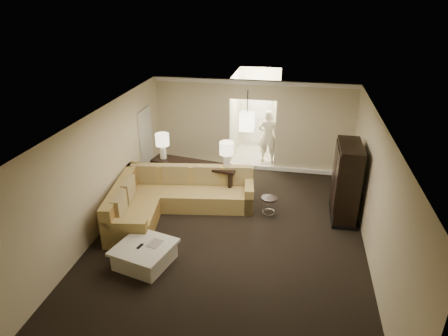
% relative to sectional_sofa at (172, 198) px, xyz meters
% --- Properties ---
extents(ground, '(8.00, 8.00, 0.00)m').
position_rel_sectional_sofa_xyz_m(ground, '(1.64, -0.92, -0.40)').
color(ground, black).
rests_on(ground, ground).
extents(wall_back, '(6.00, 0.04, 2.80)m').
position_rel_sectional_sofa_xyz_m(wall_back, '(1.64, 3.08, 1.00)').
color(wall_back, beige).
rests_on(wall_back, ground).
extents(wall_front, '(6.00, 0.04, 2.80)m').
position_rel_sectional_sofa_xyz_m(wall_front, '(1.64, -4.92, 1.00)').
color(wall_front, beige).
rests_on(wall_front, ground).
extents(wall_left, '(0.04, 8.00, 2.80)m').
position_rel_sectional_sofa_xyz_m(wall_left, '(-1.36, -0.92, 1.00)').
color(wall_left, beige).
rests_on(wall_left, ground).
extents(wall_right, '(0.04, 8.00, 2.80)m').
position_rel_sectional_sofa_xyz_m(wall_right, '(4.64, -0.92, 1.00)').
color(wall_right, beige).
rests_on(wall_right, ground).
extents(ceiling, '(6.00, 8.00, 0.02)m').
position_rel_sectional_sofa_xyz_m(ceiling, '(1.64, -0.92, 2.40)').
color(ceiling, silver).
rests_on(ceiling, wall_back).
extents(crown_molding, '(6.00, 0.10, 0.12)m').
position_rel_sectional_sofa_xyz_m(crown_molding, '(1.64, 3.03, 2.33)').
color(crown_molding, white).
rests_on(crown_molding, wall_back).
extents(baseboard, '(6.00, 0.10, 0.12)m').
position_rel_sectional_sofa_xyz_m(baseboard, '(1.64, 3.03, -0.34)').
color(baseboard, white).
rests_on(baseboard, ground).
extents(side_door, '(0.05, 0.90, 2.10)m').
position_rel_sectional_sofa_xyz_m(side_door, '(-1.33, 1.88, 0.65)').
color(side_door, silver).
rests_on(side_door, ground).
extents(foyer, '(1.44, 2.02, 2.80)m').
position_rel_sectional_sofa_xyz_m(foyer, '(1.64, 4.43, 0.90)').
color(foyer, white).
rests_on(foyer, ground).
extents(sectional_sofa, '(3.45, 3.00, 1.00)m').
position_rel_sectional_sofa_xyz_m(sectional_sofa, '(0.00, 0.00, 0.00)').
color(sectional_sofa, brown).
rests_on(sectional_sofa, ground).
extents(coffee_table, '(1.32, 1.32, 0.46)m').
position_rel_sectional_sofa_xyz_m(coffee_table, '(0.08, -2.12, -0.17)').
color(coffee_table, beige).
rests_on(coffee_table, ground).
extents(console_table, '(2.46, 0.93, 0.93)m').
position_rel_sectional_sofa_xyz_m(console_table, '(0.32, 1.08, 0.15)').
color(console_table, black).
rests_on(console_table, ground).
extents(armoire, '(0.57, 1.33, 1.91)m').
position_rel_sectional_sofa_xyz_m(armoire, '(4.23, 0.59, 0.52)').
color(armoire, black).
rests_on(armoire, ground).
extents(drink_table, '(0.40, 0.40, 0.50)m').
position_rel_sectional_sofa_xyz_m(drink_table, '(2.44, 0.28, -0.04)').
color(drink_table, black).
rests_on(drink_table, ground).
extents(table_lamp_left, '(0.37, 0.37, 0.71)m').
position_rel_sectional_sofa_xyz_m(table_lamp_left, '(-0.59, 1.24, 1.00)').
color(table_lamp_left, white).
rests_on(table_lamp_left, console_table).
extents(table_lamp_right, '(0.37, 0.37, 0.71)m').
position_rel_sectional_sofa_xyz_m(table_lamp_right, '(1.24, 0.93, 1.00)').
color(table_lamp_right, white).
rests_on(table_lamp_right, console_table).
extents(pendant_light, '(0.38, 0.38, 1.09)m').
position_rel_sectional_sofa_xyz_m(pendant_light, '(1.64, 1.78, 1.56)').
color(pendant_light, black).
rests_on(pendant_light, ceiling).
extents(person, '(0.73, 0.51, 1.94)m').
position_rel_sectional_sofa_xyz_m(person, '(2.09, 3.66, 0.57)').
color(person, beige).
rests_on(person, ground).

